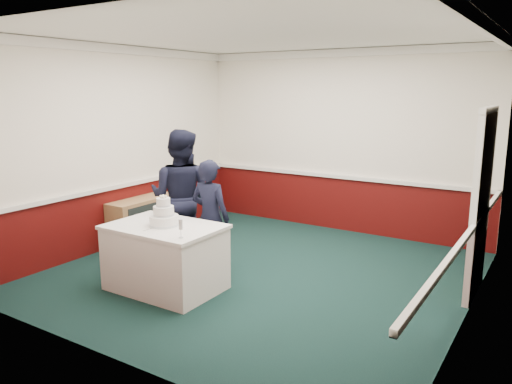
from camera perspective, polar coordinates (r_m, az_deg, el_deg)
The scene contains 9 objects.
ground at distance 6.61m, azimuth 0.56°, elevation -9.24°, with size 5.00×5.00×0.00m, color #13302B.
room_shell at distance 6.68m, azimuth 3.96°, elevation 8.26°, with size 5.00×5.00×3.00m.
sideboard at distance 8.01m, azimuth -12.71°, elevation -3.15°, with size 0.41×1.20×0.70m.
cake_table at distance 6.08m, azimuth -10.32°, elevation -7.30°, with size 1.32×0.92×0.79m.
wedding_cake at distance 5.94m, azimuth -10.49°, elevation -2.74°, with size 0.35×0.35×0.36m.
cake_knife at distance 5.85m, azimuth -12.00°, elevation -4.12°, with size 0.01×0.22×0.01m, color silver.
champagne_flute at distance 5.41m, azimuth -8.61°, elevation -3.80°, with size 0.05×0.05×0.21m.
person_man at distance 6.87m, azimuth -8.59°, elevation -0.56°, with size 0.89×0.70×1.84m, color black.
person_woman at distance 6.41m, azimuth -5.25°, elevation -2.92°, with size 0.55×0.36×1.50m, color black.
Camera 1 is at (3.24, -5.25, 2.36)m, focal length 35.00 mm.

